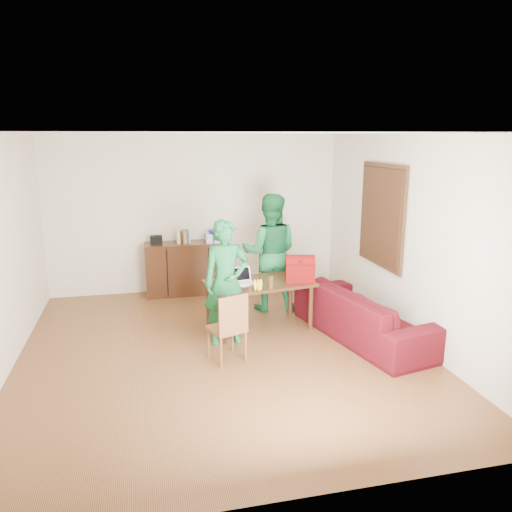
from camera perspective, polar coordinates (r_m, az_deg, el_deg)
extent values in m
cube|color=#4B2412|center=(6.50, -3.84, -11.20)|extent=(5.00, 5.50, 0.10)
cube|color=white|center=(5.90, -4.29, 14.31)|extent=(5.00, 5.50, 0.10)
cube|color=beige|center=(8.78, -6.94, 4.86)|extent=(5.00, 0.10, 2.70)
cube|color=beige|center=(3.43, 3.42, -9.18)|extent=(5.00, 0.10, 2.70)
cube|color=beige|center=(6.90, 17.35, 1.94)|extent=(0.10, 5.50, 2.70)
cube|color=#3F2614|center=(7.43, 14.17, 4.51)|extent=(0.04, 1.28, 1.48)
cube|color=#4B3316|center=(7.42, 13.96, 4.50)|extent=(0.01, 1.18, 1.36)
cube|color=black|center=(8.66, -7.87, -1.38)|extent=(1.40, 0.45, 0.90)
cube|color=black|center=(8.51, -11.34, 1.82)|extent=(0.20, 0.14, 0.14)
cube|color=#A4A3AC|center=(8.59, -4.99, 2.14)|extent=(0.24, 0.22, 0.14)
ellipsoid|color=#1C1AA9|center=(8.57, -5.01, 2.83)|extent=(0.14, 0.14, 0.07)
cube|color=black|center=(6.98, 0.37, -3.13)|extent=(1.57, 1.04, 0.04)
cylinder|color=black|center=(6.59, -3.80, -7.35)|extent=(0.06, 0.06, 0.64)
cylinder|color=black|center=(7.07, 6.28, -5.91)|extent=(0.06, 0.06, 0.64)
cylinder|color=black|center=(7.18, -5.46, -5.58)|extent=(0.06, 0.06, 0.64)
cylinder|color=black|center=(7.62, 3.95, -4.39)|extent=(0.06, 0.06, 0.64)
cube|color=brown|center=(6.10, -3.37, -8.29)|extent=(0.49, 0.48, 0.04)
cube|color=brown|center=(5.88, -2.60, -6.64)|extent=(0.38, 0.16, 0.44)
imported|color=#166432|center=(6.47, -3.42, -3.05)|extent=(0.63, 0.44, 1.64)
imported|color=#166633|center=(7.70, 1.61, 0.39)|extent=(1.04, 0.91, 1.82)
cube|color=white|center=(6.87, -1.43, -3.17)|extent=(0.33, 0.25, 0.02)
cube|color=black|center=(6.84, -1.44, -2.30)|extent=(0.31, 0.12, 0.19)
cylinder|color=#503012|center=(6.67, 1.71, -2.87)|extent=(0.08, 0.08, 0.20)
cube|color=#6C0709|center=(7.00, 5.04, -1.70)|extent=(0.44, 0.32, 0.30)
imported|color=#3E0C08|center=(6.93, 12.28, -6.45)|extent=(1.35, 2.42, 0.67)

